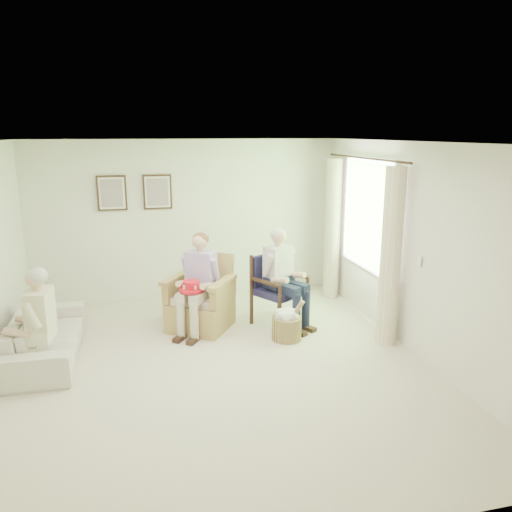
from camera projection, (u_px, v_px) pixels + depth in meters
name	position (u px, v px, depth m)	size (l,w,h in m)	color
floor	(214.00, 367.00, 5.90)	(5.50, 5.50, 0.00)	beige
back_wall	(187.00, 220.00, 8.18)	(5.00, 0.04, 2.60)	silver
front_wall	(281.00, 373.00, 2.99)	(5.00, 0.04, 2.60)	silver
right_wall	(413.00, 249.00, 6.15)	(0.04, 5.50, 2.60)	silver
ceiling	(209.00, 142.00, 5.27)	(5.00, 5.50, 0.02)	white
window	(368.00, 212.00, 7.21)	(0.13, 2.50, 1.63)	#2D6B23
curtain_left	(391.00, 257.00, 6.36)	(0.34, 0.34, 2.30)	beige
curtain_right	(332.00, 229.00, 8.21)	(0.34, 0.34, 2.30)	beige
framed_print_left	(112.00, 193.00, 7.76)	(0.45, 0.05, 0.55)	#382114
framed_print_right	(157.00, 192.00, 7.92)	(0.45, 0.05, 0.55)	#382114
wicker_armchair	(200.00, 305.00, 7.04)	(0.81, 0.80, 1.04)	tan
wood_armchair	(278.00, 286.00, 7.21)	(0.64, 0.61, 0.99)	black
sofa	(47.00, 335.00, 6.13)	(0.74, 1.89, 0.55)	beige
person_wicker	(200.00, 277.00, 6.80)	(0.40, 0.63, 1.35)	beige
person_dark	(281.00, 271.00, 6.99)	(0.40, 0.63, 1.38)	#181C34
person_sofa	(36.00, 318.00, 5.56)	(0.42, 0.62, 1.23)	beige
red_hat	(191.00, 287.00, 6.64)	(0.32, 0.32, 0.14)	red
hatbox	(287.00, 323.00, 6.65)	(0.51, 0.51, 0.59)	tan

